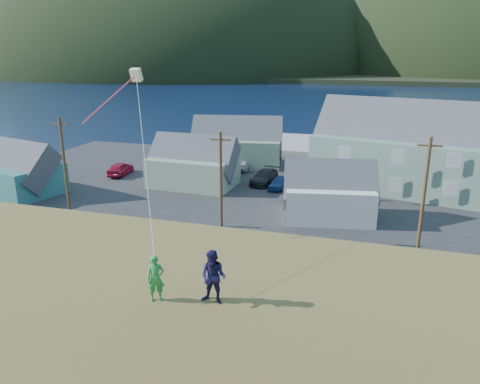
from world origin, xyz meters
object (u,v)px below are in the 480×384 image
Objects in this scene: shed_palegreen_near at (193,164)px; shed_white at (330,192)px; lodge at (480,156)px; kite_flyer_navy at (213,277)px; shed_teal at (17,171)px; wharf at (279,144)px; shed_palegreen_far at (237,143)px; kite_flyer_green at (156,279)px.

shed_palegreen_near is 1.09× the size of shed_white.
lodge reaches higher than shed_palegreen_near.
kite_flyer_navy is at bearing -102.06° from shed_white.
shed_palegreen_near reaches higher than shed_teal.
shed_white is at bearing 92.68° from kite_flyer_navy.
shed_teal reaches higher than wharf.
kite_flyer_navy is (14.84, -34.40, 5.45)m from shed_palegreen_near.
kite_flyer_navy is (12.99, -45.05, 5.09)m from shed_palegreen_far.
wharf is 17.06× the size of kite_flyer_green.
kite_flyer_green is at bearing -105.62° from shed_white.
lodge reaches higher than kite_flyer_green.
shed_teal is 40.28m from kite_flyer_green.
kite_flyer_green reaches higher than shed_palegreen_near.
wharf is 2.89× the size of shed_white.
kite_flyer_green is at bearing -67.02° from shed_palegreen_near.
shed_teal is 1.01× the size of shed_palegreen_near.
shed_teal is at bearing -122.98° from wharf.
lodge reaches higher than shed_palegreen_far.
shed_teal is 5.66× the size of kite_flyer_navy.
kite_flyer_navy reaches higher than wharf.
shed_palegreen_near reaches higher than wharf.
shed_palegreen_near reaches higher than shed_white.
kite_flyer_navy reaches higher than shed_teal.
shed_palegreen_far is 47.17m from kite_flyer_navy.
lodge is at bearing -39.10° from wharf.
shed_teal is at bearing 109.63° from kite_flyer_green.
shed_teal is 1.11× the size of shed_white.
shed_palegreen_near is (16.56, 8.01, 0.05)m from shed_teal.
lodge is 28.32m from shed_palegreen_far.
wharf is 24.89m from shed_palegreen_near.
kite_flyer_navy is at bearing -97.83° from lodge.
lodge is at bearing 39.04° from kite_flyer_green.
kite_flyer_navy reaches higher than shed_palegreen_near.
kite_flyer_navy reaches higher than shed_palegreen_far.
shed_palegreen_far is 8.32× the size of kite_flyer_green.
shed_palegreen_far reaches higher than shed_teal.
kite_flyer_green is at bearing -99.93° from lodge.
kite_flyer_green is (29.60, -26.79, 5.39)m from shed_teal.
shed_palegreen_far is at bearing 110.41° from kite_flyer_navy.
shed_palegreen_near is at bearing 82.32° from kite_flyer_green.
kite_flyer_navy is at bearing -84.73° from shed_palegreen_far.
shed_teal is at bearing -145.41° from shed_palegreen_far.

